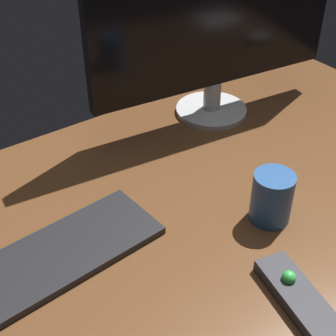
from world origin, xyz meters
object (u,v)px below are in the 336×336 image
media_remote (300,299)px  coffee_mug (272,197)px  monitor (217,16)px  keyboard (56,257)px

media_remote → coffee_mug: 20.46cm
media_remote → coffee_mug: size_ratio=1.92×
monitor → keyboard: size_ratio=1.69×
keyboard → media_remote: (26.84, -30.78, 0.49)cm
monitor → keyboard: 63.05cm
media_remote → coffee_mug: bearing=-19.1°
keyboard → media_remote: 40.84cm
keyboard → media_remote: bearing=-53.3°
keyboard → coffee_mug: coffee_mug is taller
monitor → coffee_mug: 44.66cm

